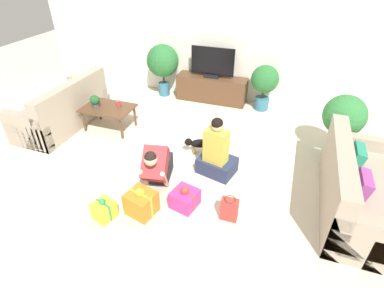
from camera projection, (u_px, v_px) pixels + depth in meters
ground_plane at (178, 164)px, 4.67m from camera, size 16.00×16.00×0.00m
wall_back at (224, 37)px, 6.02m from camera, size 8.40×0.06×2.60m
sofa_left at (64, 110)px, 5.51m from camera, size 0.83×1.81×0.87m
sofa_right at (356, 191)px, 3.69m from camera, size 0.83×1.81×0.87m
coffee_table at (108, 110)px, 5.36m from camera, size 0.89×0.61×0.43m
tv_console at (212, 89)px, 6.42m from camera, size 1.48×0.39×0.54m
tv at (212, 64)px, 6.12m from camera, size 0.90×0.20×0.62m
potted_plant_back_left at (163, 62)px, 6.42m from camera, size 0.69×0.69×1.12m
potted_plant_corner_right at (344, 117)px, 4.52m from camera, size 0.63×0.63×1.02m
potted_plant_back_right at (265, 82)px, 5.90m from camera, size 0.54×0.54×0.92m
person_kneeling at (157, 166)px, 4.12m from camera, size 0.46×0.78×0.73m
person_sitting at (217, 154)px, 4.31m from camera, size 0.60×0.56×0.94m
dog at (197, 143)px, 4.81m from camera, size 0.45×0.25×0.28m
gift_box_a at (141, 203)px, 3.73m from camera, size 0.40×0.38×0.39m
gift_box_b at (104, 210)px, 3.68m from camera, size 0.29×0.30×0.30m
gift_box_c at (185, 198)px, 3.85m from camera, size 0.37×0.38×0.31m
gift_bag_a at (229, 209)px, 3.65m from camera, size 0.21×0.14×0.33m
mug at (118, 103)px, 5.36m from camera, size 0.12×0.08×0.09m
tabletop_plant at (95, 101)px, 5.27m from camera, size 0.17×0.17×0.22m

